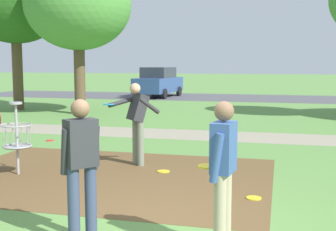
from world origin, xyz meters
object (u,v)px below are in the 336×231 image
(disc_golf_basket, at_px, (14,135))
(frisbee_far_right, at_px, (50,141))
(player_foreground_watching, at_px, (81,162))
(parked_car_leftmost, at_px, (158,82))
(player_throwing, at_px, (137,118))
(tree_mid_center, at_px, (15,1))
(frisbee_far_left, at_px, (254,198))
(frisbee_near_basket, at_px, (163,171))
(player_waiting_left, at_px, (223,168))
(tree_near_right, at_px, (78,5))

(disc_golf_basket, xyz_separation_m, frisbee_far_right, (-1.19, 3.46, -0.74))
(player_foreground_watching, xyz_separation_m, frisbee_far_right, (-3.85, 6.17, -0.96))
(player_foreground_watching, relative_size, parked_car_leftmost, 0.39)
(player_throwing, relative_size, parked_car_leftmost, 0.39)
(tree_mid_center, bearing_deg, disc_golf_basket, -57.76)
(disc_golf_basket, distance_m, player_throwing, 2.42)
(player_foreground_watching, bearing_deg, frisbee_far_left, 50.01)
(frisbee_far_left, height_order, parked_car_leftmost, parked_car_leftmost)
(disc_golf_basket, distance_m, frisbee_near_basket, 2.93)
(frisbee_far_right, bearing_deg, parked_car_leftmost, 94.67)
(frisbee_far_left, bearing_deg, player_throwing, 144.44)
(disc_golf_basket, bearing_deg, frisbee_far_left, -6.04)
(player_foreground_watching, distance_m, player_throwing, 4.07)
(frisbee_far_left, bearing_deg, disc_golf_basket, 173.96)
(player_waiting_left, xyz_separation_m, parked_car_leftmost, (-6.79, 21.94, -0.05))
(player_waiting_left, bearing_deg, frisbee_far_right, 132.27)
(player_throwing, height_order, frisbee_near_basket, player_throwing)
(player_waiting_left, relative_size, parked_car_leftmost, 0.39)
(player_foreground_watching, height_order, player_waiting_left, same)
(player_foreground_watching, relative_size, player_waiting_left, 1.00)
(frisbee_far_left, relative_size, parked_car_leftmost, 0.05)
(frisbee_far_right, relative_size, parked_car_leftmost, 0.05)
(frisbee_far_left, relative_size, frisbee_far_right, 1.19)
(player_waiting_left, bearing_deg, player_foreground_watching, -175.26)
(disc_golf_basket, height_order, tree_near_right, tree_near_right)
(tree_near_right, distance_m, parked_car_leftmost, 10.42)
(disc_golf_basket, xyz_separation_m, player_throwing, (2.03, 1.31, 0.23))
(player_throwing, height_order, player_waiting_left, same)
(tree_mid_center, height_order, parked_car_leftmost, tree_mid_center)
(player_waiting_left, bearing_deg, disc_golf_basket, 149.05)
(disc_golf_basket, distance_m, frisbee_far_left, 4.61)
(tree_mid_center, distance_m, parked_car_leftmost, 10.50)
(player_waiting_left, distance_m, tree_near_right, 14.66)
(player_throwing, distance_m, parked_car_leftmost, 18.62)
(frisbee_far_left, bearing_deg, tree_mid_center, 135.37)
(player_throwing, xyz_separation_m, parked_car_leftmost, (-4.52, 18.06, -0.06))
(tree_mid_center, xyz_separation_m, parked_car_leftmost, (4.17, 8.80, -3.92))
(player_foreground_watching, height_order, frisbee_far_right, player_foreground_watching)
(tree_near_right, bearing_deg, tree_mid_center, 164.18)
(frisbee_far_left, relative_size, tree_near_right, 0.04)
(disc_golf_basket, height_order, player_waiting_left, player_waiting_left)
(frisbee_far_left, xyz_separation_m, tree_near_right, (-7.68, 10.05, 4.42))
(player_throwing, height_order, tree_mid_center, tree_mid_center)
(player_foreground_watching, bearing_deg, frisbee_far_right, 121.94)
(disc_golf_basket, distance_m, parked_car_leftmost, 19.53)
(player_foreground_watching, bearing_deg, disc_golf_basket, 134.41)
(tree_near_right, bearing_deg, frisbee_far_right, -72.21)
(tree_near_right, xyz_separation_m, tree_mid_center, (-3.51, 0.99, 0.41))
(frisbee_far_right, xyz_separation_m, parked_car_leftmost, (-1.30, 15.91, 0.91))
(frisbee_far_right, bearing_deg, player_waiting_left, -47.73)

